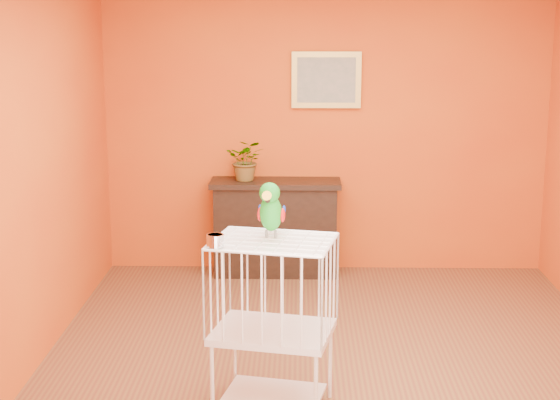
{
  "coord_description": "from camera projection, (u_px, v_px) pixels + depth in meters",
  "views": [
    {
      "loc": [
        -0.25,
        -5.47,
        2.35
      ],
      "look_at": [
        -0.35,
        -0.6,
        1.27
      ],
      "focal_mm": 55.0,
      "sensor_mm": 36.0,
      "label": 1
    }
  ],
  "objects": [
    {
      "name": "console_cabinet",
      "position": [
        275.0,
        227.0,
        7.76
      ],
      "size": [
        1.17,
        0.42,
        0.87
      ],
      "color": "black",
      "rests_on": "ground"
    },
    {
      "name": "potted_plant",
      "position": [
        247.0,
        164.0,
        7.67
      ],
      "size": [
        0.39,
        0.42,
        0.29
      ],
      "primitive_type": "imported",
      "rotation": [
        0.0,
        0.0,
        -0.15
      ],
      "color": "#26722D",
      "rests_on": "console_cabinet"
    },
    {
      "name": "parrot",
      "position": [
        271.0,
        209.0,
        4.97
      ],
      "size": [
        0.17,
        0.31,
        0.34
      ],
      "rotation": [
        0.0,
        0.0,
        -0.16
      ],
      "color": "#59544C",
      "rests_on": "birdcage"
    },
    {
      "name": "ground",
      "position": [
        333.0,
        363.0,
        5.85
      ],
      "size": [
        4.5,
        4.5,
        0.0
      ],
      "primitive_type": "plane",
      "color": "brown",
      "rests_on": "ground"
    },
    {
      "name": "feed_cup",
      "position": [
        215.0,
        240.0,
        4.8
      ],
      "size": [
        0.1,
        0.1,
        0.07
      ],
      "primitive_type": "cylinder",
      "color": "silver",
      "rests_on": "birdcage"
    },
    {
      "name": "room_shell",
      "position": [
        337.0,
        133.0,
        5.5
      ],
      "size": [
        4.5,
        4.5,
        4.5
      ],
      "color": "#C85312",
      "rests_on": "ground"
    },
    {
      "name": "framed_picture",
      "position": [
        326.0,
        80.0,
        7.63
      ],
      "size": [
        0.62,
        0.04,
        0.5
      ],
      "color": "#BA9842",
      "rests_on": "room_shell"
    },
    {
      "name": "birdcage",
      "position": [
        273.0,
        323.0,
        5.06
      ],
      "size": [
        0.77,
        0.65,
        1.05
      ],
      "rotation": [
        0.0,
        0.0,
        -0.21
      ],
      "color": "silver",
      "rests_on": "ground"
    }
  ]
}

